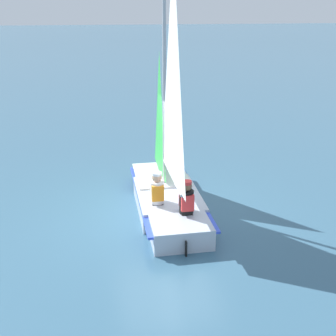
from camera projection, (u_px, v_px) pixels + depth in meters
ground_plane at (168, 209)px, 9.96m from camera, size 260.00×260.00×0.00m
sailboat_main at (168, 178)px, 9.62m from camera, size 1.63×4.06×5.73m
sailor_helm at (157, 195)px, 9.19m from camera, size 0.32×0.35×1.16m
sailor_crew at (186, 205)px, 8.74m from camera, size 0.32×0.35×1.16m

